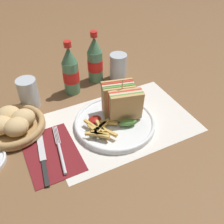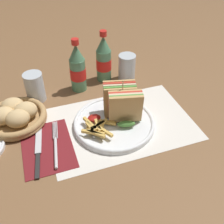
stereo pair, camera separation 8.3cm
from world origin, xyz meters
name	(u,v)px [view 1 (the left image)]	position (x,y,z in m)	size (l,w,h in m)	color
ground_plane	(123,127)	(0.00, 0.00, 0.00)	(4.00, 4.00, 0.00)	brown
placemat	(120,123)	(0.00, 0.02, 0.00)	(0.46, 0.31, 0.00)	silver
plate_main	(115,123)	(-0.02, 0.02, 0.01)	(0.26, 0.26, 0.02)	white
club_sandwich	(122,102)	(0.01, 0.04, 0.07)	(0.12, 0.13, 0.14)	tan
fries_pile	(100,129)	(-0.08, -0.01, 0.03)	(0.12, 0.11, 0.02)	gold
ketchup_blob	(95,119)	(-0.08, 0.04, 0.03)	(0.04, 0.04, 0.01)	maroon
napkin	(51,153)	(-0.24, -0.01, 0.00)	(0.15, 0.21, 0.00)	maroon
fork	(61,153)	(-0.22, -0.02, 0.01)	(0.04, 0.19, 0.01)	silver
knife	(43,156)	(-0.27, -0.01, 0.01)	(0.05, 0.22, 0.00)	black
coke_bottle_near	(71,71)	(-0.08, 0.26, 0.09)	(0.06, 0.06, 0.20)	#4C7F5B
coke_bottle_far	(95,61)	(0.03, 0.29, 0.09)	(0.06, 0.06, 0.20)	#4C7F5B
glass_near	(118,69)	(0.12, 0.26, 0.05)	(0.07, 0.07, 0.11)	silver
glass_far	(28,93)	(-0.24, 0.24, 0.05)	(0.07, 0.07, 0.11)	silver
bread_basket	(13,125)	(-0.32, 0.14, 0.03)	(0.20, 0.20, 0.07)	#AD8451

